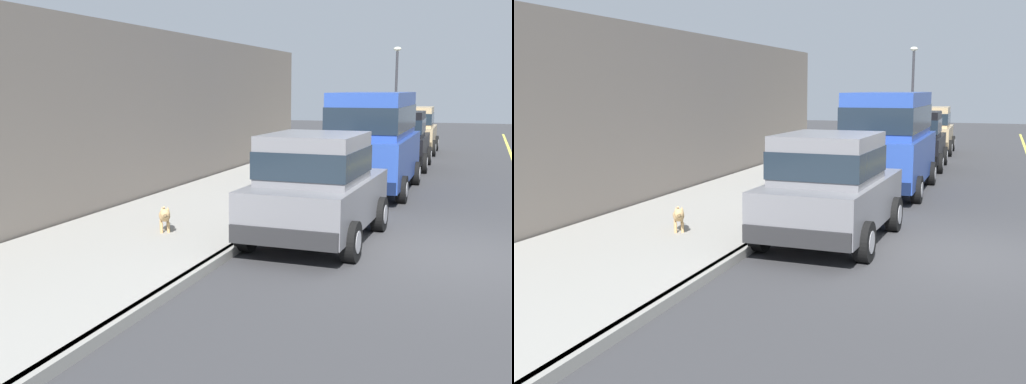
# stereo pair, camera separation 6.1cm
# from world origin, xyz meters

# --- Properties ---
(ground_plane) EXTENTS (80.00, 80.00, 0.00)m
(ground_plane) POSITION_xyz_m (0.00, 0.00, 0.00)
(ground_plane) COLOR #38383A
(curb) EXTENTS (0.16, 64.00, 0.14)m
(curb) POSITION_xyz_m (-3.20, 0.00, 0.07)
(curb) COLOR gray
(curb) RESTS_ON ground
(sidewalk) EXTENTS (3.60, 64.00, 0.14)m
(sidewalk) POSITION_xyz_m (-5.00, 0.00, 0.07)
(sidewalk) COLOR #99968E
(sidewalk) RESTS_ON ground
(car_grey_hatchback) EXTENTS (2.05, 3.85, 1.88)m
(car_grey_hatchback) POSITION_xyz_m (-2.15, 0.15, 0.98)
(car_grey_hatchback) COLOR slate
(car_grey_hatchback) RESTS_ON ground
(car_blue_van) EXTENTS (2.15, 4.91, 2.52)m
(car_blue_van) POSITION_xyz_m (-2.15, 5.92, 1.39)
(car_blue_van) COLOR #28479E
(car_blue_van) RESTS_ON ground
(car_black_hatchback) EXTENTS (2.02, 3.84, 1.88)m
(car_black_hatchback) POSITION_xyz_m (-2.09, 10.93, 0.98)
(car_black_hatchback) COLOR black
(car_black_hatchback) RESTS_ON ground
(car_tan_hatchback) EXTENTS (2.03, 3.84, 1.88)m
(car_tan_hatchback) POSITION_xyz_m (-2.19, 16.13, 0.98)
(car_tan_hatchback) COLOR tan
(car_tan_hatchback) RESTS_ON ground
(dog_tan) EXTENTS (0.45, 0.68, 0.49)m
(dog_tan) POSITION_xyz_m (-4.68, -0.60, 0.43)
(dog_tan) COLOR tan
(dog_tan) RESTS_ON sidewalk
(fire_hydrant) EXTENTS (0.34, 0.24, 0.72)m
(fire_hydrant) POSITION_xyz_m (-3.65, 1.84, 0.48)
(fire_hydrant) COLOR red
(fire_hydrant) RESTS_ON sidewalk
(street_lamp) EXTENTS (0.36, 0.36, 4.42)m
(street_lamp) POSITION_xyz_m (-3.55, 20.97, 2.91)
(street_lamp) COLOR #2D2D33
(street_lamp) RESTS_ON sidewalk
(building_facade) EXTENTS (0.50, 20.00, 4.00)m
(building_facade) POSITION_xyz_m (-7.10, 4.40, 2.00)
(building_facade) COLOR slate
(building_facade) RESTS_ON ground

